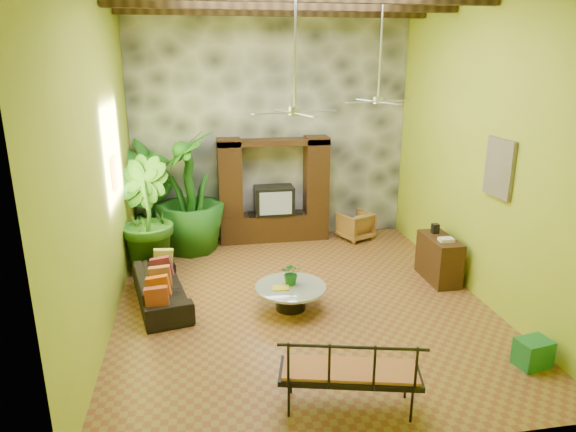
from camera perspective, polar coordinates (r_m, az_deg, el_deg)
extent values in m
plane|color=brown|center=(8.75, 1.51, -9.46)|extent=(7.00, 7.00, 0.00)
cube|color=#9AB529|center=(11.36, -1.92, 9.98)|extent=(6.00, 0.02, 5.00)
cube|color=#9AB529|center=(7.92, -20.25, 5.79)|extent=(0.02, 7.00, 5.00)
cube|color=#9AB529|center=(9.03, 20.79, 7.02)|extent=(0.02, 7.00, 5.00)
cube|color=#37393F|center=(11.30, -1.87, 9.95)|extent=(5.98, 0.10, 4.98)
cube|color=#342410|center=(9.14, 0.03, 22.57)|extent=(5.95, 0.16, 0.22)
cube|color=#342410|center=(10.42, -1.30, 21.90)|extent=(5.95, 0.16, 0.22)
cube|color=black|center=(11.50, -1.56, -1.18)|extent=(2.40, 0.50, 0.60)
cube|color=black|center=(11.13, -6.45, 3.45)|extent=(0.50, 0.48, 2.00)
cube|color=black|center=(11.40, 3.14, 3.86)|extent=(0.50, 0.48, 2.00)
cube|color=black|center=(11.05, -1.64, 8.21)|extent=(2.40, 0.48, 0.12)
cube|color=black|center=(11.30, -1.57, 1.77)|extent=(0.85, 0.52, 0.62)
cube|color=#8C99A8|center=(11.04, -1.36, 1.40)|extent=(0.70, 0.02, 0.50)
cylinder|color=#AFB0B4|center=(7.39, 0.81, 18.57)|extent=(0.04, 0.04, 1.80)
cylinder|color=#AFB0B4|center=(7.42, 0.78, 11.61)|extent=(0.18, 0.18, 0.12)
cube|color=#AFB0B4|center=(7.59, 3.28, 11.55)|extent=(0.58, 0.26, 0.01)
cube|color=#AFB0B4|center=(7.75, -0.40, 11.69)|extent=(0.26, 0.58, 0.01)
cube|color=#AFB0B4|center=(7.28, -1.83, 11.33)|extent=(0.58, 0.26, 0.01)
cube|color=#AFB0B4|center=(7.11, 2.06, 11.18)|extent=(0.26, 0.58, 0.01)
cylinder|color=#AFB0B4|center=(9.41, 10.28, 18.01)|extent=(0.04, 0.04, 1.80)
cylinder|color=#AFB0B4|center=(9.44, 9.98, 12.55)|extent=(0.18, 0.18, 0.12)
cube|color=#AFB0B4|center=(9.65, 11.78, 12.42)|extent=(0.58, 0.26, 0.01)
cube|color=#AFB0B4|center=(9.74, 8.75, 12.62)|extent=(0.26, 0.58, 0.01)
cube|color=#AFB0B4|center=(9.24, 8.09, 12.41)|extent=(0.58, 0.26, 0.01)
cube|color=#AFB0B4|center=(9.15, 11.28, 12.21)|extent=(0.26, 0.58, 0.01)
cube|color=gold|center=(8.96, -18.68, 4.54)|extent=(0.06, 0.32, 0.55)
cube|color=#245185|center=(8.54, 22.42, 4.94)|extent=(0.06, 0.70, 0.90)
imported|color=black|center=(8.79, -13.89, -7.86)|extent=(1.10, 2.00, 0.55)
imported|color=brown|center=(11.64, 7.49, -1.03)|extent=(0.88, 0.89, 0.62)
imported|color=#1F671B|center=(11.20, -15.09, 2.47)|extent=(1.51, 1.43, 2.38)
imported|color=#265A17|center=(9.92, -15.73, -0.04)|extent=(1.46, 1.53, 2.19)
imported|color=#1D5917|center=(10.76, -10.93, 2.56)|extent=(1.46, 1.46, 2.52)
cylinder|color=black|center=(8.44, 0.30, -9.14)|extent=(0.49, 0.49, 0.36)
cylinder|color=#B8C4C0|center=(8.35, 0.30, -7.91)|extent=(1.15, 1.15, 0.04)
imported|color=#185E1D|center=(8.34, 0.41, -6.35)|extent=(0.39, 0.36, 0.38)
cube|color=yellow|center=(8.24, -0.80, -8.00)|extent=(0.28, 0.22, 0.03)
cube|color=black|center=(6.20, 6.86, -16.98)|extent=(1.70, 0.91, 0.06)
cube|color=#AD6136|center=(6.18, 6.87, -16.68)|extent=(1.61, 0.84, 0.06)
cube|color=black|center=(5.82, 7.79, -16.33)|extent=(1.58, 0.42, 0.54)
cube|color=#3D1D13|center=(9.79, 16.42, -4.57)|extent=(0.47, 1.03, 0.82)
cube|color=#1E7327|center=(7.73, 25.57, -13.54)|extent=(0.48, 0.39, 0.38)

